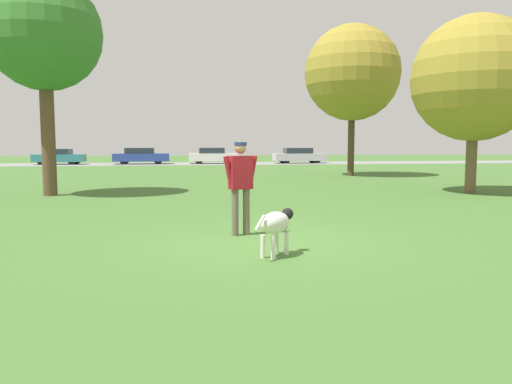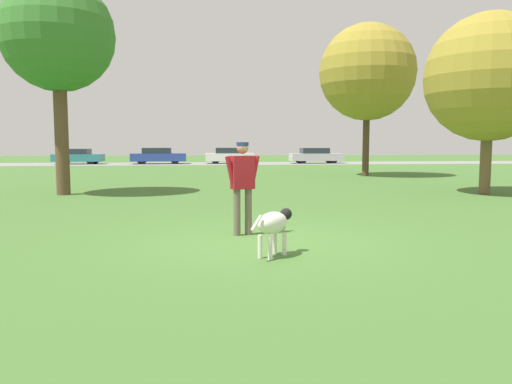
{
  "view_description": "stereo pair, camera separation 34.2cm",
  "coord_description": "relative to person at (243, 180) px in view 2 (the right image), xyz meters",
  "views": [
    {
      "loc": [
        -1.4,
        -8.64,
        1.72
      ],
      "look_at": [
        -0.15,
        -0.39,
        0.9
      ],
      "focal_mm": 35.0,
      "sensor_mm": 36.0,
      "label": 1
    },
    {
      "loc": [
        -1.06,
        -8.69,
        1.72
      ],
      "look_at": [
        -0.15,
        -0.39,
        0.9
      ],
      "focal_mm": 35.0,
      "sensor_mm": 36.0,
      "label": 2
    }
  ],
  "objects": [
    {
      "name": "parked_car_blue",
      "position": [
        -4.28,
        32.42,
        -0.37
      ],
      "size": [
        4.5,
        1.96,
        1.32
      ],
      "rotation": [
        0.0,
        0.0,
        0.03
      ],
      "color": "#284293",
      "rests_on": "ground_plane"
    },
    {
      "name": "parked_car_silver",
      "position": [
        8.86,
        32.24,
        -0.39
      ],
      "size": [
        4.42,
        1.77,
        1.3
      ],
      "rotation": [
        0.0,
        0.0,
        0.02
      ],
      "color": "#B7B7BC",
      "rests_on": "ground_plane"
    },
    {
      "name": "parked_car_teal",
      "position": [
        -10.75,
        32.74,
        -0.41
      ],
      "size": [
        3.91,
        1.96,
        1.25
      ],
      "rotation": [
        0.0,
        0.0,
        -0.03
      ],
      "color": "teal",
      "rests_on": "ground_plane"
    },
    {
      "name": "dog",
      "position": [
        0.33,
        -1.8,
        -0.54
      ],
      "size": [
        0.77,
        0.83,
        0.7
      ],
      "rotation": [
        0.0,
        0.0,
        0.84
      ],
      "color": "silver",
      "rests_on": "ground_plane"
    },
    {
      "name": "frisbee",
      "position": [
        0.66,
        0.67,
        -1.03
      ],
      "size": [
        0.21,
        0.21,
        0.02
      ],
      "color": "orange",
      "rests_on": "ground_plane"
    },
    {
      "name": "ground_plane",
      "position": [
        0.3,
        -0.52,
        -1.04
      ],
      "size": [
        120.0,
        120.0,
        0.0
      ],
      "primitive_type": "plane",
      "color": "#426B2D"
    },
    {
      "name": "person",
      "position": [
        0.0,
        0.0,
        0.0
      ],
      "size": [
        0.68,
        0.33,
        1.74
      ],
      "rotation": [
        0.0,
        0.0,
        0.3
      ],
      "color": "#665B4C",
      "rests_on": "ground_plane"
    },
    {
      "name": "tree_near_right",
      "position": [
        8.74,
        6.6,
        2.83
      ],
      "size": [
        4.22,
        4.22,
        5.99
      ],
      "color": "brown",
      "rests_on": "ground_plane"
    },
    {
      "name": "tree_far_right",
      "position": [
        7.75,
        16.01,
        4.28
      ],
      "size": [
        4.92,
        4.92,
        7.79
      ],
      "color": "#4C3826",
      "rests_on": "ground_plane"
    },
    {
      "name": "parked_car_white",
      "position": [
        1.54,
        32.44,
        -0.38
      ],
      "size": [
        3.98,
        1.71,
        1.32
      ],
      "rotation": [
        0.0,
        0.0,
        -0.0
      ],
      "color": "white",
      "rests_on": "ground_plane"
    },
    {
      "name": "far_road_strip",
      "position": [
        0.3,
        32.38,
        -1.03
      ],
      "size": [
        120.0,
        6.0,
        0.01
      ],
      "color": "gray",
      "rests_on": "ground_plane"
    },
    {
      "name": "tree_near_left",
      "position": [
        -5.35,
        7.95,
        4.13
      ],
      "size": [
        3.65,
        3.65,
        7.04
      ],
      "color": "brown",
      "rests_on": "ground_plane"
    }
  ]
}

